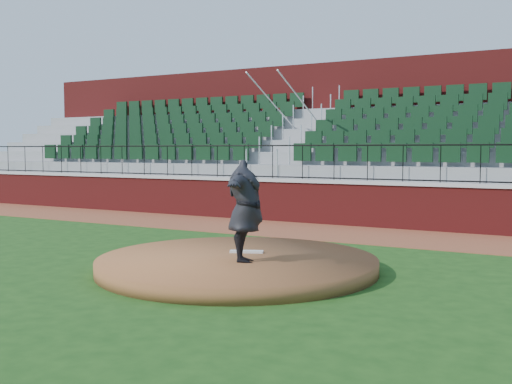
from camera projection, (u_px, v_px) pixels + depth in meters
ground at (217, 266)px, 11.27m from camera, size 90.00×90.00×0.00m
warning_track at (328, 232)px, 15.96m from camera, size 34.00×3.20×0.01m
field_wall at (350, 205)px, 17.31m from camera, size 34.00×0.35×1.20m
wall_cap at (350, 182)px, 17.26m from camera, size 34.00×0.45×0.10m
wall_railing at (351, 163)px, 17.23m from camera, size 34.00×0.05×1.00m
seating_stands at (381, 146)px, 19.56m from camera, size 34.00×5.10×4.60m
concourse_wall at (405, 134)px, 21.96m from camera, size 34.00×0.50×5.50m
pitchers_mound at (237, 264)px, 10.86m from camera, size 5.01×5.01×0.25m
pitching_rubber at (247, 252)px, 11.29m from camera, size 0.63×0.39×0.04m
pitcher at (245, 211)px, 10.31m from camera, size 1.41×2.21×1.76m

